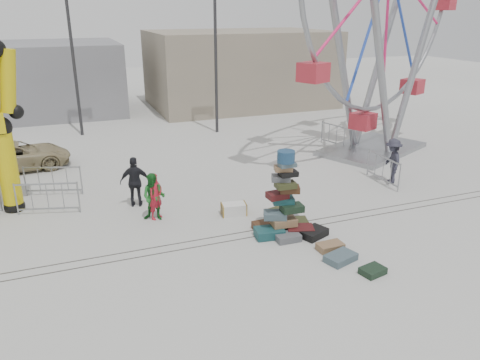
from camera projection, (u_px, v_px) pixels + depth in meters
name	position (u px, v px, depth m)	size (l,w,h in m)	color
ground	(260.00, 246.00, 13.44)	(90.00, 90.00, 0.00)	#9E9E99
track_line_near	(252.00, 237.00, 13.96)	(40.00, 0.04, 0.01)	#47443F
track_line_far	(247.00, 231.00, 14.31)	(40.00, 0.04, 0.01)	#47443F
building_right	(239.00, 68.00, 32.45)	(12.00, 8.00, 5.00)	gray
building_left	(39.00, 78.00, 29.94)	(10.00, 8.00, 4.40)	gray
lamp_post_right	(217.00, 48.00, 24.32)	(1.41, 0.25, 8.00)	#2D2D30
lamp_post_left	(74.00, 49.00, 23.72)	(1.41, 0.25, 8.00)	#2D2D30
suitcase_tower	(283.00, 211.00, 14.00)	(1.93, 1.63, 2.61)	#19484C
steamer_trunk	(234.00, 209.00, 15.44)	(0.81, 0.47, 0.38)	silver
row_case_0	(279.00, 212.00, 15.39)	(0.80, 0.54, 0.22)	#383D1E
row_case_1	(293.00, 220.00, 14.85)	(0.63, 0.54, 0.18)	#595B60
row_case_2	(313.00, 233.00, 13.97)	(0.82, 0.57, 0.23)	black
row_case_3	(330.00, 247.00, 13.19)	(0.74, 0.43, 0.20)	#8C6947
row_case_4	(341.00, 258.00, 12.62)	(0.86, 0.54, 0.20)	#475C65
row_case_5	(373.00, 271.00, 12.01)	(0.63, 0.46, 0.18)	black
barricade_dummy_b	(47.00, 198.00, 15.38)	(2.00, 0.10, 1.10)	gray
barricade_dummy_c	(53.00, 181.00, 16.95)	(2.00, 0.10, 1.10)	gray
barricade_wheel_front	(383.00, 170.00, 18.11)	(2.00, 0.10, 1.10)	gray
barricade_wheel_back	(336.00, 136.00, 22.86)	(2.00, 0.10, 1.10)	gray
pedestrian_red	(156.00, 196.00, 14.97)	(0.56, 0.37, 1.54)	#A41727
pedestrian_green	(154.00, 197.00, 14.87)	(0.76, 0.59, 1.56)	#175E1F
pedestrian_black	(135.00, 182.00, 15.89)	(1.03, 0.43, 1.75)	black
pedestrian_grey	(392.00, 161.00, 18.06)	(1.14, 0.65, 1.76)	#262532
parked_suv	(16.00, 156.00, 19.59)	(2.00, 4.33, 1.20)	#9A8B63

